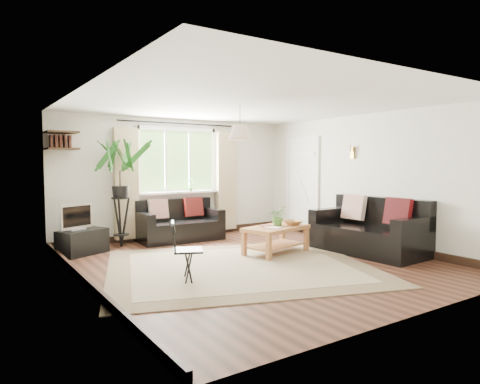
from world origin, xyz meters
TOP-DOWN VIEW (x-y plane):
  - floor at (0.00, 0.00)m, footprint 5.50×5.50m
  - ceiling at (0.00, 0.00)m, footprint 5.50×5.50m
  - wall_back at (0.00, 2.75)m, footprint 5.00×0.02m
  - wall_front at (0.00, -2.75)m, footprint 5.00×0.02m
  - wall_left at (-2.50, 0.00)m, footprint 0.02×5.50m
  - wall_right at (2.50, 0.00)m, footprint 0.02×5.50m
  - rug at (-0.37, -0.16)m, footprint 4.52×4.18m
  - window at (0.00, 2.71)m, footprint 2.50×0.16m
  - door at (2.47, 1.70)m, footprint 0.06×0.96m
  - corner_shelf at (-2.25, 2.50)m, footprint 0.50×0.50m
  - pendant_lamp at (0.00, 0.40)m, footprint 0.36×0.36m
  - wall_sconce at (2.43, 0.30)m, footprint 0.12×0.12m
  - sofa_back at (-0.16, 2.29)m, footprint 1.62×0.84m
  - sofa_right at (1.97, -0.50)m, footprint 1.91×1.03m
  - coffee_table at (0.65, 0.29)m, footprint 1.24×0.87m
  - table_plant at (0.73, 0.36)m, footprint 0.38×0.36m
  - bowl at (0.99, 0.27)m, footprint 0.33×0.33m
  - book_a at (0.39, 0.12)m, footprint 0.24×0.28m
  - book_b at (0.40, 0.36)m, footprint 0.21×0.25m
  - tv_stand at (-2.06, 2.03)m, footprint 0.87×0.71m
  - tv at (-2.15, 2.03)m, footprint 0.62×0.42m
  - palm_stand at (-1.31, 2.31)m, footprint 0.92×0.92m
  - folding_chair at (-1.31, -0.39)m, footprint 0.53×0.53m
  - sill_plant at (0.25, 2.63)m, footprint 0.14×0.10m

SIDE VIEW (x-z plane):
  - floor at x=0.00m, z-range 0.00..0.00m
  - rug at x=-0.37m, z-range 0.00..0.02m
  - tv_stand at x=-2.06m, z-range 0.00..0.41m
  - coffee_table at x=0.65m, z-range 0.00..0.46m
  - sofa_back at x=-0.16m, z-range 0.00..0.76m
  - folding_chair at x=-1.31m, z-range 0.00..0.77m
  - sofa_right at x=1.97m, z-range 0.00..0.88m
  - book_a at x=0.39m, z-range 0.46..0.48m
  - book_b at x=0.40m, z-range 0.46..0.48m
  - bowl at x=0.99m, z-range 0.46..0.53m
  - table_plant at x=0.73m, z-range 0.46..0.79m
  - tv at x=-2.15m, z-range 0.41..0.86m
  - palm_stand at x=-1.31m, z-range 0.00..1.94m
  - door at x=2.47m, z-range -0.03..2.03m
  - sill_plant at x=0.25m, z-range 0.93..1.20m
  - wall_back at x=0.00m, z-range 0.00..2.40m
  - wall_front at x=0.00m, z-range 0.00..2.40m
  - wall_left at x=-2.50m, z-range 0.00..2.40m
  - wall_right at x=2.50m, z-range 0.00..2.40m
  - window at x=0.00m, z-range 0.47..2.63m
  - wall_sconce at x=2.43m, z-range 1.60..1.88m
  - corner_shelf at x=-2.25m, z-range 1.72..2.06m
  - pendant_lamp at x=0.00m, z-range 1.78..2.32m
  - ceiling at x=0.00m, z-range 2.40..2.40m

